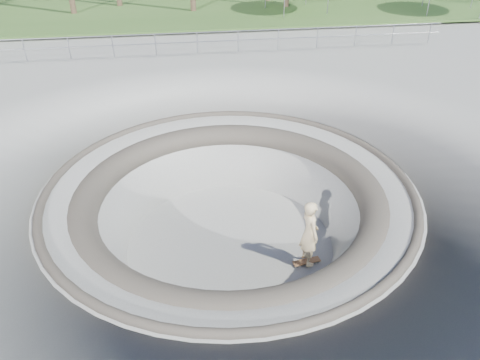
% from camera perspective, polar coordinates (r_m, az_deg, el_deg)
% --- Properties ---
extents(ground, '(180.00, 180.00, 0.00)m').
position_cam_1_polar(ground, '(12.92, -1.30, -0.95)').
color(ground, '#9A9995').
rests_on(ground, ground).
extents(skate_bowl, '(14.00, 14.00, 4.10)m').
position_cam_1_polar(skate_bowl, '(14.00, -1.21, -7.25)').
color(skate_bowl, '#9A9995').
rests_on(skate_bowl, ground).
extents(distant_hills, '(103.20, 45.00, 28.60)m').
position_cam_1_polar(distant_hills, '(69.56, -4.41, 20.27)').
color(distant_hills, brown).
rests_on(distant_hills, ground).
extents(safety_railing, '(25.00, 0.06, 1.03)m').
position_cam_1_polar(safety_railing, '(23.66, -5.23, 16.35)').
color(safety_railing, gray).
rests_on(safety_railing, ground).
extents(skateboard, '(0.82, 0.34, 0.08)m').
position_cam_1_polar(skateboard, '(13.40, 8.12, -9.80)').
color(skateboard, olive).
rests_on(skateboard, ground).
extents(skater, '(0.59, 0.79, 1.98)m').
position_cam_1_polar(skater, '(12.75, 8.46, -6.42)').
color(skater, beige).
rests_on(skater, skateboard).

